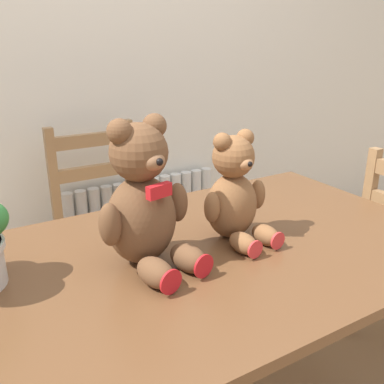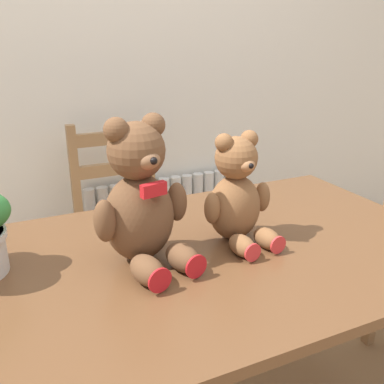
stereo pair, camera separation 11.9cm
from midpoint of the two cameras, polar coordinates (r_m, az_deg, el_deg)
name	(u,v)px [view 2 (the right image)]	position (r m, az deg, el deg)	size (l,w,h in m)	color
wall_back	(95,41)	(2.19, -11.24, 19.15)	(8.00, 0.04, 2.60)	silver
radiator	(165,233)	(2.46, -2.20, -5.47)	(0.89, 0.10, 0.59)	silver
dining_table	(202,279)	(1.28, 4.10, -11.60)	(1.50, 0.88, 0.74)	brown
wooden_chair_behind	(124,228)	(2.07, -7.49, -4.83)	(0.41, 0.39, 0.95)	#997047
teddy_bear_left	(141,202)	(1.12, -3.79, -1.34)	(0.28, 0.30, 0.40)	brown
teddy_bear_right	(237,196)	(1.26, 8.74, -0.52)	(0.23, 0.24, 0.33)	brown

